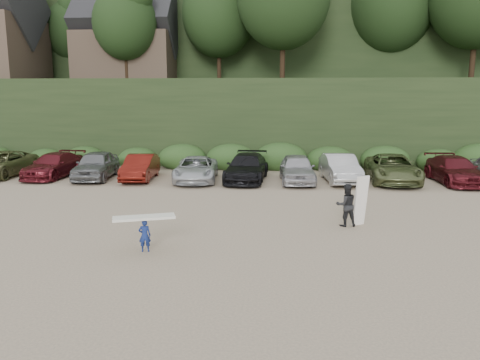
{
  "coord_description": "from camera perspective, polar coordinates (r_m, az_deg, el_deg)",
  "views": [
    {
      "loc": [
        0.51,
        -16.6,
        4.87
      ],
      "look_at": [
        -0.88,
        3.0,
        1.3
      ],
      "focal_mm": 35.0,
      "sensor_mm": 36.0,
      "label": 1
    }
  ],
  "objects": [
    {
      "name": "ground",
      "position": [
        17.31,
        2.21,
        -6.05
      ],
      "size": [
        120.0,
        120.0,
        0.0
      ],
      "primitive_type": "plane",
      "color": "tan",
      "rests_on": "ground"
    },
    {
      "name": "hillside_backdrop",
      "position": [
        52.92,
        3.34,
        17.17
      ],
      "size": [
        90.0,
        41.5,
        28.0
      ],
      "color": "black",
      "rests_on": "ground"
    },
    {
      "name": "parked_cars",
      "position": [
        27.28,
        -4.88,
        1.6
      ],
      "size": [
        36.52,
        6.03,
        1.64
      ],
      "color": "#B3B3B8",
      "rests_on": "ground"
    },
    {
      "name": "child_surfer",
      "position": [
        15.02,
        -11.58,
        -5.71
      ],
      "size": [
        1.99,
        1.11,
        1.15
      ],
      "color": "navy",
      "rests_on": "ground"
    },
    {
      "name": "adult_surfer",
      "position": [
        18.02,
        12.96,
        -2.94
      ],
      "size": [
        1.3,
        0.75,
        1.92
      ],
      "color": "black",
      "rests_on": "ground"
    }
  ]
}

